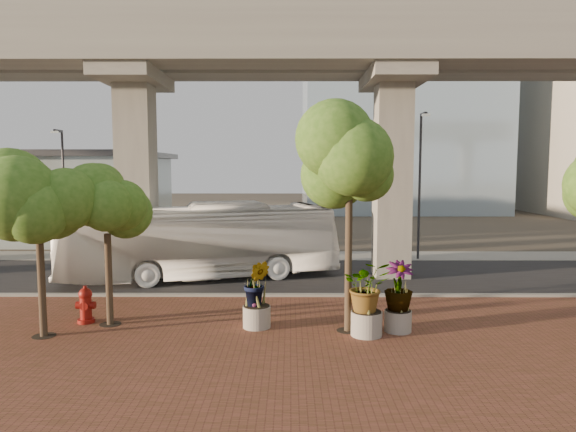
{
  "coord_description": "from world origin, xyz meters",
  "views": [
    {
      "loc": [
        1.21,
        -22.1,
        5.2
      ],
      "look_at": [
        1.12,
        0.5,
        3.05
      ],
      "focal_mm": 32.0,
      "sensor_mm": 36.0,
      "label": 1
    }
  ],
  "objects": [
    {
      "name": "brick_plaza",
      "position": [
        0.0,
        -8.0,
        0.03
      ],
      "size": [
        70.0,
        13.0,
        0.06
      ],
      "primitive_type": "cube",
      "color": "brown",
      "rests_on": "ground"
    },
    {
      "name": "asphalt_road",
      "position": [
        0.0,
        2.0,
        0.02
      ],
      "size": [
        90.0,
        8.0,
        0.04
      ],
      "primitive_type": "cube",
      "color": "black",
      "rests_on": "ground"
    },
    {
      "name": "ground",
      "position": [
        0.0,
        0.0,
        0.0
      ],
      "size": [
        160.0,
        160.0,
        0.0
      ],
      "primitive_type": "plane",
      "color": "#373128",
      "rests_on": "ground"
    },
    {
      "name": "station_pavilion",
      "position": [
        -20.0,
        16.0,
        3.22
      ],
      "size": [
        23.0,
        13.0,
        6.3
      ],
      "color": "#A4B9BC",
      "rests_on": "ground"
    },
    {
      "name": "transit_bus",
      "position": [
        -2.92,
        1.46,
        1.76
      ],
      "size": [
        12.98,
        6.2,
        3.52
      ],
      "primitive_type": "imported",
      "rotation": [
        0.0,
        0.0,
        1.84
      ],
      "color": "white",
      "rests_on": "ground"
    },
    {
      "name": "curb_strip",
      "position": [
        0.0,
        -2.0,
        0.08
      ],
      "size": [
        70.0,
        0.25,
        0.16
      ],
      "primitive_type": "cube",
      "color": "gray",
      "rests_on": "ground"
    },
    {
      "name": "far_sidewalk",
      "position": [
        0.0,
        7.5,
        0.03
      ],
      "size": [
        90.0,
        3.0,
        0.06
      ],
      "primitive_type": "cube",
      "color": "gray",
      "rests_on": "ground"
    },
    {
      "name": "street_tree_near_west",
      "position": [
        -4.7,
        -5.7,
        4.03
      ],
      "size": [
        3.36,
        3.36,
        5.52
      ],
      "color": "#4E3D2D",
      "rests_on": "ground"
    },
    {
      "name": "street_tree_near_east",
      "position": [
        3.03,
        -6.33,
        5.47
      ],
      "size": [
        3.93,
        3.93,
        7.22
      ],
      "color": "#4E3D2D",
      "rests_on": "ground"
    },
    {
      "name": "planter_left",
      "position": [
        0.13,
        -5.98,
        1.39
      ],
      "size": [
        1.99,
        1.99,
        2.19
      ],
      "color": "#99968A",
      "rests_on": "ground"
    },
    {
      "name": "streetlamp_east",
      "position": [
        8.43,
        6.42,
        4.73
      ],
      "size": [
        0.4,
        1.17,
        8.1
      ],
      "color": "#333338",
      "rests_on": "ground"
    },
    {
      "name": "planter_right",
      "position": [
        4.6,
        -6.36,
        1.41
      ],
      "size": [
        2.08,
        2.08,
        2.22
      ],
      "color": "#A49E94",
      "rests_on": "ground"
    },
    {
      "name": "transit_viaduct",
      "position": [
        0.0,
        2.0,
        7.29
      ],
      "size": [
        72.0,
        5.6,
        12.4
      ],
      "color": "gray",
      "rests_on": "ground"
    },
    {
      "name": "streetlamp_west",
      "position": [
        -11.48,
        6.51,
        4.21
      ],
      "size": [
        0.36,
        1.04,
        7.21
      ],
      "color": "#2A2A2E",
      "rests_on": "ground"
    },
    {
      "name": "fire_hydrant",
      "position": [
        -5.57,
        -5.5,
        0.65
      ],
      "size": [
        0.62,
        0.56,
        1.24
      ],
      "color": "maroon",
      "rests_on": "ground"
    },
    {
      "name": "street_tree_far_west",
      "position": [
        -6.32,
        -6.88,
        4.53
      ],
      "size": [
        3.78,
        3.78,
        6.21
      ],
      "color": "#4E3D2D",
      "rests_on": "ground"
    },
    {
      "name": "planter_front",
      "position": [
        3.55,
        -6.77,
        1.48
      ],
      "size": [
        2.13,
        2.13,
        2.34
      ],
      "color": "gray",
      "rests_on": "ground"
    }
  ]
}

